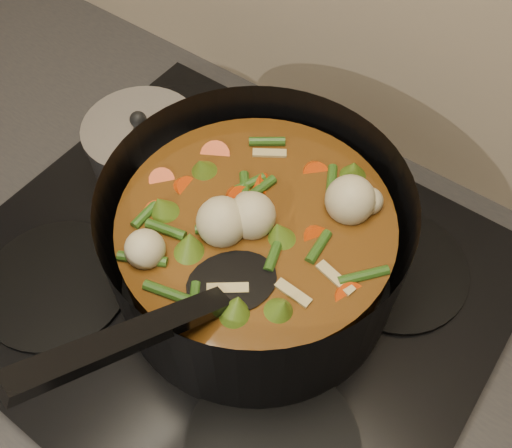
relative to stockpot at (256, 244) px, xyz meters
The scene contains 4 objects.
counter 0.55m from the stockpot, 148.08° to the right, with size 2.64×0.64×0.91m.
stovetop 0.09m from the stockpot, 148.08° to the right, with size 0.62×0.54×0.03m.
stockpot is the anchor object (origin of this frame).
saucepan 0.22m from the stockpot, 167.99° to the left, with size 0.15×0.15×0.12m.
Camera 1 is at (0.23, 1.67, 1.54)m, focal length 40.00 mm.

